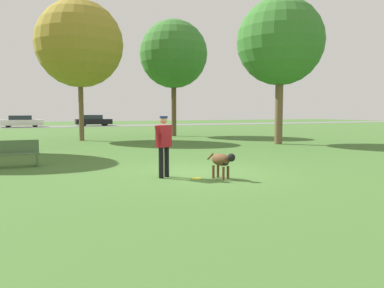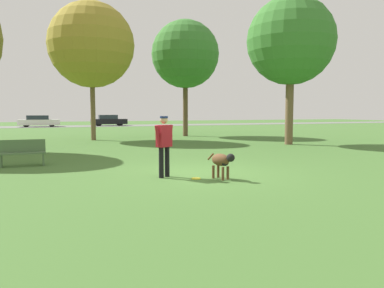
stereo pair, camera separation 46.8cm
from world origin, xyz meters
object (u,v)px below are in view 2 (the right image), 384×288
dog (222,161)px  parked_car_white (39,121)px  tree_mid_center (91,45)px  tree_near_right (291,41)px  parked_car_black (109,120)px  frisbee (196,178)px  person (164,141)px  park_bench (22,152)px  tree_far_right (185,54)px

dog → parked_car_white: size_ratio=0.21×
tree_mid_center → tree_near_right: 11.61m
tree_mid_center → parked_car_black: bearing=78.9°
parked_car_white → frisbee: bearing=-82.7°
parked_car_white → tree_near_right: bearing=-66.1°
person → tree_near_right: tree_near_right is taller
park_bench → person: bearing=-46.2°
tree_mid_center → park_bench: (-3.46, -10.41, -5.29)m
person → frisbee: size_ratio=6.62×
tree_far_right → parked_car_white: tree_far_right is taller
dog → tree_near_right: bearing=117.7°
dog → tree_near_right: tree_near_right is taller
parked_car_white → park_bench: bearing=-89.3°
tree_far_right → parked_car_white: size_ratio=1.80×
frisbee → parked_car_white: bearing=96.4°
dog → parked_car_white: (-4.87, 38.11, 0.18)m
dog → tree_far_right: tree_far_right is taller
frisbee → parked_car_black: (3.78, 38.25, 0.66)m
tree_near_right → parked_car_white: 33.00m
parked_car_black → frisbee: bearing=-94.8°
tree_near_right → park_bench: bearing=-164.5°
frisbee → park_bench: 6.05m
tree_mid_center → tree_near_right: bearing=-36.3°
person → tree_far_right: size_ratio=0.20×
tree_mid_center → parked_car_black: tree_mid_center is taller
person → park_bench: person is taller
parked_car_black → tree_near_right: bearing=-80.4°
tree_near_right → parked_car_black: 31.22m
tree_mid_center → park_bench: tree_mid_center is taller
tree_mid_center → park_bench: size_ratio=5.92×
tree_far_right → parked_car_black: bearing=95.2°
person → tree_mid_center: 14.88m
person → dog: size_ratio=1.70×
parked_car_white → parked_car_black: parked_car_black is taller
dog → parked_car_black: (3.19, 38.55, 0.18)m
tree_mid_center → tree_near_right: (9.36, -6.87, -0.32)m
parked_car_white → parked_car_black: (8.05, 0.44, 0.01)m
frisbee → parked_car_white: parked_car_white is taller
park_bench → parked_car_black: bearing=75.8°
person → parked_car_white: size_ratio=0.36×
parked_car_white → tree_far_right: bearing=-64.1°
person → tree_far_right: (6.48, 15.74, 4.82)m
tree_near_right → parked_car_white: tree_near_right is taller
tree_near_right → person: bearing=-141.8°
dog → park_bench: size_ratio=0.68×
tree_mid_center → parked_car_black: 24.61m
person → dog: 1.61m
tree_near_right → tree_far_right: (-2.72, 8.52, 0.36)m
tree_far_right → parked_car_white: (-10.05, 21.54, -5.12)m
dog → parked_car_black: bearing=157.4°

